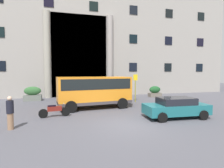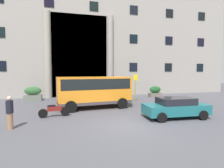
# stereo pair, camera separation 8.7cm
# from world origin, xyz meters

# --- Properties ---
(ground_plane) EXTENTS (80.00, 64.00, 0.12)m
(ground_plane) POSITION_xyz_m (0.00, 0.00, -0.06)
(ground_plane) COLOR #515058
(office_building_facade) EXTENTS (39.80, 9.66, 17.08)m
(office_building_facade) POSITION_xyz_m (-0.01, 17.48, 8.54)
(office_building_facade) COLOR gray
(office_building_facade) RESTS_ON ground_plane
(orange_minibus) EXTENTS (6.28, 3.26, 2.65)m
(orange_minibus) POSITION_xyz_m (-1.14, 5.50, 1.59)
(orange_minibus) COLOR orange
(orange_minibus) RESTS_ON ground_plane
(bus_stop_sign) EXTENTS (0.44, 0.08, 2.83)m
(bus_stop_sign) POSITION_xyz_m (3.35, 7.28, 1.74)
(bus_stop_sign) COLOR #98921A
(bus_stop_sign) RESTS_ON ground_plane
(hedge_planter_far_east) EXTENTS (1.51, 0.87, 1.33)m
(hedge_planter_far_east) POSITION_xyz_m (7.21, 10.36, 0.64)
(hedge_planter_far_east) COLOR #6B6356
(hedge_planter_far_east) RESTS_ON ground_plane
(hedge_planter_entrance_right) EXTENTS (1.96, 0.95, 1.61)m
(hedge_planter_entrance_right) POSITION_xyz_m (2.14, 10.81, 0.78)
(hedge_planter_entrance_right) COLOR #67645E
(hedge_planter_entrance_right) RESTS_ON ground_plane
(hedge_planter_west) EXTENTS (1.79, 0.72, 1.53)m
(hedge_planter_west) POSITION_xyz_m (-6.96, 10.81, 0.74)
(hedge_planter_west) COLOR slate
(hedge_planter_west) RESTS_ON ground_plane
(parked_sedan_far) EXTENTS (4.28, 2.08, 1.36)m
(parked_sedan_far) POSITION_xyz_m (3.64, 0.81, 0.71)
(parked_sedan_far) COLOR #1C636A
(parked_sedan_far) RESTS_ON ground_plane
(scooter_by_planter) EXTENTS (1.98, 0.65, 0.89)m
(scooter_by_planter) POSITION_xyz_m (4.19, 3.25, 0.46)
(scooter_by_planter) COLOR black
(scooter_by_planter) RESTS_ON ground_plane
(motorcycle_far_end) EXTENTS (2.06, 0.55, 0.89)m
(motorcycle_far_end) POSITION_xyz_m (-4.27, 3.00, 0.46)
(motorcycle_far_end) COLOR black
(motorcycle_far_end) RESTS_ON ground_plane
(pedestrian_woman_with_bag) EXTENTS (0.36, 0.36, 1.78)m
(pedestrian_woman_with_bag) POSITION_xyz_m (-6.33, 0.85, 0.90)
(pedestrian_woman_with_bag) COLOR #916B4E
(pedestrian_woman_with_bag) RESTS_ON ground_plane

